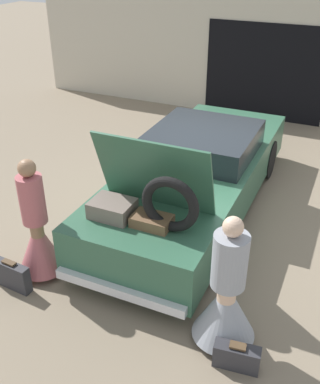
{
  "coord_description": "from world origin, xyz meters",
  "views": [
    {
      "loc": [
        2.06,
        -5.94,
        3.87
      ],
      "look_at": [
        0.0,
        -1.38,
        1.0
      ],
      "focal_mm": 42.0,
      "sensor_mm": 36.0,
      "label": 1
    }
  ],
  "objects_px": {
    "person_right": "(226,300)",
    "suitcase_beside_right_person": "(237,357)",
    "car": "(196,175)",
    "person_left": "(38,235)",
    "suitcase_beside_left_person": "(12,275)"
  },
  "relations": [
    {
      "from": "person_left",
      "to": "suitcase_beside_right_person",
      "type": "height_order",
      "value": "person_left"
    },
    {
      "from": "car",
      "to": "suitcase_beside_right_person",
      "type": "xyz_separation_m",
      "value": [
        1.48,
        -2.76,
        -0.45
      ]
    },
    {
      "from": "car",
      "to": "suitcase_beside_left_person",
      "type": "xyz_separation_m",
      "value": [
        -1.41,
        -2.75,
        -0.4
      ]
    },
    {
      "from": "car",
      "to": "suitcase_beside_right_person",
      "type": "bearing_deg",
      "value": -61.78
    },
    {
      "from": "person_right",
      "to": "suitcase_beside_right_person",
      "type": "bearing_deg",
      "value": -142.36
    },
    {
      "from": "car",
      "to": "person_left",
      "type": "bearing_deg",
      "value": -117.94
    },
    {
      "from": "car",
      "to": "person_left",
      "type": "height_order",
      "value": "car"
    },
    {
      "from": "car",
      "to": "person_right",
      "type": "relative_size",
      "value": 3.23
    },
    {
      "from": "car",
      "to": "suitcase_beside_left_person",
      "type": "distance_m",
      "value": 3.12
    },
    {
      "from": "car",
      "to": "suitcase_beside_right_person",
      "type": "relative_size",
      "value": 10.43
    },
    {
      "from": "suitcase_beside_left_person",
      "to": "suitcase_beside_right_person",
      "type": "bearing_deg",
      "value": -0.33
    },
    {
      "from": "person_right",
      "to": "suitcase_beside_right_person",
      "type": "height_order",
      "value": "person_right"
    },
    {
      "from": "suitcase_beside_left_person",
      "to": "suitcase_beside_right_person",
      "type": "relative_size",
      "value": 1.11
    },
    {
      "from": "suitcase_beside_left_person",
      "to": "car",
      "type": "bearing_deg",
      "value": 62.8
    },
    {
      "from": "person_right",
      "to": "suitcase_beside_left_person",
      "type": "relative_size",
      "value": 2.9
    }
  ]
}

